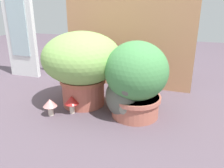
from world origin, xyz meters
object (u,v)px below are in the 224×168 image
at_px(cat, 122,97).
at_px(mushroom_ornament_pink, 50,104).
at_px(leafy_planter, 136,78).
at_px(mushroom_ornament_red, 72,101).
at_px(grass_planter, 82,63).

xyz_separation_m(cat, mushroom_ornament_pink, (-0.41, -0.13, -0.05)).
height_order(leafy_planter, cat, leafy_planter).
relative_size(leafy_planter, cat, 1.23).
distance_m(leafy_planter, cat, 0.14).
bearing_deg(mushroom_ornament_red, mushroom_ornament_pink, -147.79).
relative_size(cat, mushroom_ornament_pink, 3.48).
bearing_deg(grass_planter, leafy_planter, -7.95).
xyz_separation_m(grass_planter, cat, (0.29, -0.09, -0.16)).
relative_size(cat, mushroom_ornament_red, 3.29).
bearing_deg(mushroom_ornament_red, leafy_planter, 14.58).
relative_size(grass_planter, leafy_planter, 1.11).
height_order(cat, mushroom_ornament_pink, cat).
bearing_deg(leafy_planter, mushroom_ornament_red, -165.42).
bearing_deg(cat, grass_planter, 162.89).
xyz_separation_m(cat, mushroom_ornament_red, (-0.30, -0.06, -0.04)).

